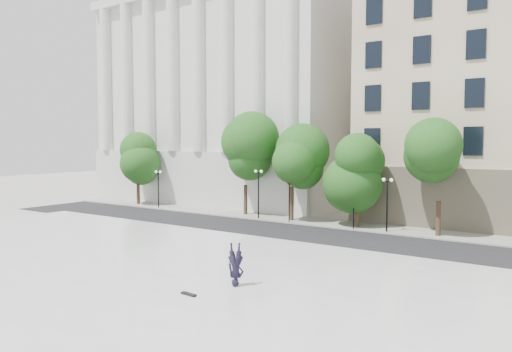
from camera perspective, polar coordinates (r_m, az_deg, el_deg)
The scene contains 11 objects.
ground at distance 25.61m, azimuth -19.04°, elevation -12.30°, with size 160.00×160.00×0.00m, color #B7B5AD.
plaza at distance 27.36m, azimuth -13.91°, elevation -10.65°, with size 44.00×22.00×0.45m, color silver.
street at distance 38.74m, azimuth 3.04°, elevation -6.53°, with size 60.00×8.00×0.02m, color black.
far_sidewalk at distance 43.89m, azimuth 7.16°, elevation -5.25°, with size 60.00×4.00×0.12m, color #9B998F.
building_west at distance 64.88m, azimuth -0.26°, elevation 9.13°, with size 31.50×27.65×25.60m.
traffic_light_west at distance 42.93m, azimuth 3.82°, elevation -0.54°, with size 0.38×1.75×4.20m.
traffic_light_east at distance 40.23m, azimuth 11.14°, elevation -1.02°, with size 0.94×1.58×4.13m.
person_lying at distance 23.34m, azimuth -2.32°, elevation -11.83°, with size 0.73×0.48×1.99m, color black.
skateboard at distance 22.32m, azimuth -7.70°, elevation -13.23°, with size 0.81×0.21×0.08m, color black.
street_trees at distance 42.95m, azimuth 6.70°, elevation 1.14°, with size 47.40×5.13×7.90m.
lamp_posts at distance 42.06m, azimuth 6.90°, elevation -1.64°, with size 36.87×0.28×4.51m.
Camera 1 is at (19.89, -14.49, 7.09)m, focal length 35.00 mm.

